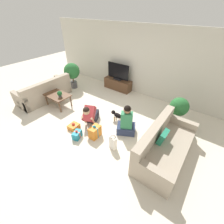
# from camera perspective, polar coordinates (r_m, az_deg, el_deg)

# --- Properties ---
(ground_plane) EXTENTS (16.00, 16.00, 0.00)m
(ground_plane) POSITION_cam_1_polar(r_m,az_deg,el_deg) (4.97, -8.07, -3.06)
(ground_plane) COLOR beige
(wall_back) EXTENTS (8.40, 0.06, 2.60)m
(wall_back) POSITION_cam_1_polar(r_m,az_deg,el_deg) (6.27, 8.48, 18.80)
(wall_back) COLOR beige
(wall_back) RESTS_ON ground_plane
(sofa_left) EXTENTS (0.89, 2.00, 0.82)m
(sofa_left) POSITION_cam_1_polar(r_m,az_deg,el_deg) (6.50, -24.24, 6.89)
(sofa_left) COLOR tan
(sofa_left) RESTS_ON ground_plane
(sofa_right) EXTENTS (0.89, 2.00, 0.82)m
(sofa_right) POSITION_cam_1_polar(r_m,az_deg,el_deg) (3.93, 19.24, -12.29)
(sofa_right) COLOR tan
(sofa_right) RESTS_ON ground_plane
(coffee_table) EXTENTS (0.90, 0.61, 0.46)m
(coffee_table) POSITION_cam_1_polar(r_m,az_deg,el_deg) (5.77, -20.02, 5.76)
(coffee_table) COLOR brown
(coffee_table) RESTS_ON ground_plane
(tv_console) EXTENTS (1.23, 0.40, 0.46)m
(tv_console) POSITION_cam_1_polar(r_m,az_deg,el_deg) (6.71, 2.20, 10.51)
(tv_console) COLOR brown
(tv_console) RESTS_ON ground_plane
(tv) EXTENTS (1.02, 0.20, 0.69)m
(tv) POSITION_cam_1_polar(r_m,az_deg,el_deg) (6.50, 2.31, 14.79)
(tv) COLOR black
(tv) RESTS_ON tv_console
(potted_plant_corner_left) EXTENTS (0.66, 0.66, 1.11)m
(potted_plant_corner_left) POSITION_cam_1_polar(r_m,az_deg,el_deg) (6.88, -15.00, 14.48)
(potted_plant_corner_left) COLOR #4C4C51
(potted_plant_corner_left) RESTS_ON ground_plane
(potted_plant_corner_right) EXTENTS (0.55, 0.55, 0.94)m
(potted_plant_corner_right) POSITION_cam_1_polar(r_m,az_deg,el_deg) (4.82, 23.97, 0.99)
(potted_plant_corner_right) COLOR beige
(potted_plant_corner_right) RESTS_ON ground_plane
(person_kneeling) EXTENTS (0.58, 0.80, 0.77)m
(person_kneeling) POSITION_cam_1_polar(r_m,az_deg,el_deg) (4.64, -8.24, -0.93)
(person_kneeling) COLOR #23232D
(person_kneeling) RESTS_ON ground_plane
(person_sitting) EXTENTS (0.65, 0.61, 0.96)m
(person_sitting) POSITION_cam_1_polar(r_m,az_deg,el_deg) (4.27, 5.51, -4.16)
(person_sitting) COLOR #283351
(person_sitting) RESTS_ON ground_plane
(dog) EXTENTS (0.49, 0.17, 0.34)m
(dog) POSITION_cam_1_polar(r_m,az_deg,el_deg) (4.75, 1.77, -1.15)
(dog) COLOR black
(dog) RESTS_ON ground_plane
(gift_box_a) EXTENTS (0.29, 0.32, 0.21)m
(gift_box_a) POSITION_cam_1_polar(r_m,az_deg,el_deg) (4.71, -14.37, -5.33)
(gift_box_a) COLOR orange
(gift_box_a) RESTS_ON ground_plane
(gift_box_b) EXTENTS (0.23, 0.35, 0.41)m
(gift_box_b) POSITION_cam_1_polar(r_m,az_deg,el_deg) (4.27, -6.53, -7.49)
(gift_box_b) COLOR orange
(gift_box_b) RESTS_ON ground_plane
(gift_box_c) EXTENTS (0.26, 0.33, 0.26)m
(gift_box_c) POSITION_cam_1_polar(r_m,az_deg,el_deg) (4.37, -13.16, -8.41)
(gift_box_c) COLOR teal
(gift_box_c) RESTS_ON ground_plane
(gift_bag_a) EXTENTS (0.22, 0.16, 0.40)m
(gift_bag_a) POSITION_cam_1_polar(r_m,az_deg,el_deg) (3.93, 0.37, -11.61)
(gift_bag_a) COLOR white
(gift_bag_a) RESTS_ON ground_plane
(tabletop_plant) EXTENTS (0.17, 0.17, 0.22)m
(tabletop_plant) POSITION_cam_1_polar(r_m,az_deg,el_deg) (5.52, -19.32, 6.59)
(tabletop_plant) COLOR #4C4C51
(tabletop_plant) RESTS_ON coffee_table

